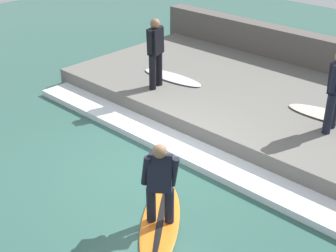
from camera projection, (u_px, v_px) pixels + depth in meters
The scene contains 10 objects.
ground_plane at pixel (144, 172), 8.58m from camera, with size 28.00×28.00×0.00m, color #2D564C.
concrete_ledge at pixel (255, 101), 10.80m from camera, with size 4.40×9.03×0.44m, color #66635E.
back_wall at pixel (309, 58), 12.20m from camera, with size 0.50×9.48×1.24m, color #544F49.
wave_foam_crest at pixel (182, 148), 9.22m from camera, with size 0.73×8.58×0.13m, color silver.
surfboard_riding at pixel (160, 222), 7.27m from camera, with size 2.02×1.75×0.07m.
surfer_riding at pixel (160, 180), 6.90m from camera, with size 0.53×0.53×1.36m.
surfer_waiting_near at pixel (336, 87), 8.67m from camera, with size 0.55×0.29×1.62m.
surfboard_waiting_near at pixel (333, 116), 9.54m from camera, with size 0.80×1.93×0.06m.
surfer_waiting_far at pixel (155, 50), 10.56m from camera, with size 0.54×0.32×1.62m.
surfboard_waiting_far at pixel (172, 77), 11.43m from camera, with size 0.56×1.76×0.06m.
Camera 1 is at (-4.95, -5.24, 4.75)m, focal length 50.00 mm.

